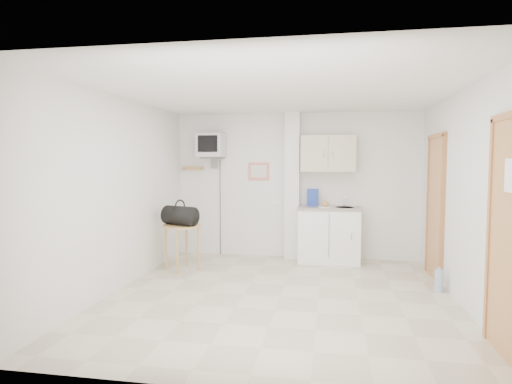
% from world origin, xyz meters
% --- Properties ---
extents(ground, '(4.50, 4.50, 0.00)m').
position_xyz_m(ground, '(0.00, 0.00, 0.00)').
color(ground, beige).
rests_on(ground, ground).
extents(room_envelope, '(4.24, 4.54, 2.55)m').
position_xyz_m(room_envelope, '(0.24, 0.09, 1.54)').
color(room_envelope, white).
rests_on(room_envelope, ground).
extents(kitchenette, '(1.03, 0.58, 2.10)m').
position_xyz_m(kitchenette, '(0.57, 2.00, 0.80)').
color(kitchenette, white).
rests_on(kitchenette, ground).
extents(crt_television, '(0.44, 0.45, 2.15)m').
position_xyz_m(crt_television, '(-1.45, 2.02, 1.94)').
color(crt_television, slate).
rests_on(crt_television, ground).
extents(round_table, '(0.59, 0.59, 0.70)m').
position_xyz_m(round_table, '(-1.65, 1.05, 0.60)').
color(round_table, '#AF8450').
rests_on(round_table, ground).
extents(duffel_bag, '(0.60, 0.47, 0.39)m').
position_xyz_m(duffel_bag, '(-1.66, 1.02, 0.85)').
color(duffel_bag, black).
rests_on(duffel_bag, round_table).
extents(water_bottle, '(0.11, 0.11, 0.32)m').
position_xyz_m(water_bottle, '(1.98, 0.54, 0.14)').
color(water_bottle, '#95B2CB').
rests_on(water_bottle, ground).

